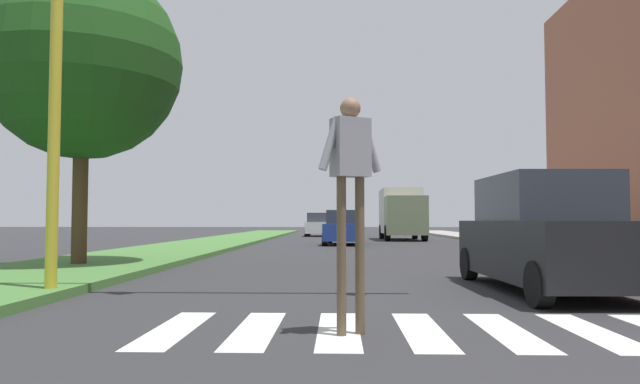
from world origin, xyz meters
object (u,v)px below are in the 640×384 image
object	(u,v)px
traffic_light_gantry	(180,22)
truck_box_delivery	(401,213)
tree_mid	(83,63)
pedestrian_performer	(350,176)
sedan_distant	(318,225)
suv_crossing	(547,236)
sedan_midblock	(344,229)

from	to	relation	value
traffic_light_gantry	truck_box_delivery	bearing A→B (deg)	76.43
tree_mid	pedestrian_performer	world-z (taller)	tree_mid
sedan_distant	truck_box_delivery	bearing A→B (deg)	-55.18
suv_crossing	truck_box_delivery	world-z (taller)	truck_box_delivery
tree_mid	traffic_light_gantry	size ratio (longest dim) A/B	1.05
tree_mid	sedan_distant	xyz separation A→B (m)	(4.78, 28.71, -4.25)
sedan_midblock	sedan_distant	world-z (taller)	sedan_distant
tree_mid	truck_box_delivery	distance (m)	23.62
sedan_midblock	truck_box_delivery	size ratio (longest dim) A/B	0.69
tree_mid	truck_box_delivery	bearing A→B (deg)	64.46
pedestrian_performer	sedan_midblock	size ratio (longest dim) A/B	0.58
traffic_light_gantry	suv_crossing	bearing A→B (deg)	11.06
truck_box_delivery	pedestrian_performer	bearing A→B (deg)	-97.33
traffic_light_gantry	truck_box_delivery	size ratio (longest dim) A/B	1.13
traffic_light_gantry	sedan_midblock	distance (m)	19.64
tree_mid	pedestrian_performer	bearing A→B (deg)	-49.97
sedan_midblock	tree_mid	bearing A→B (deg)	-114.76
suv_crossing	truck_box_delivery	xyz separation A→B (m)	(0.28, 24.87, 0.70)
sedan_midblock	sedan_distant	xyz separation A→B (m)	(-1.76, 14.53, 0.02)
sedan_midblock	pedestrian_performer	bearing A→B (deg)	-90.40
truck_box_delivery	tree_mid	bearing A→B (deg)	-115.54
pedestrian_performer	sedan_midblock	distance (m)	21.79
suv_crossing	truck_box_delivery	bearing A→B (deg)	89.35
traffic_light_gantry	sedan_distant	size ratio (longest dim) A/B	1.72
suv_crossing	sedan_midblock	xyz separation A→B (m)	(-3.26, 17.95, -0.16)
pedestrian_performer	truck_box_delivery	distance (m)	28.93
traffic_light_gantry	sedan_midblock	size ratio (longest dim) A/B	1.63
pedestrian_performer	traffic_light_gantry	bearing A→B (deg)	134.41
pedestrian_performer	suv_crossing	world-z (taller)	pedestrian_performer
tree_mid	truck_box_delivery	size ratio (longest dim) A/B	1.18
sedan_distant	truck_box_delivery	distance (m)	9.31
pedestrian_performer	suv_crossing	xyz separation A→B (m)	(3.41, 3.82, -0.73)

